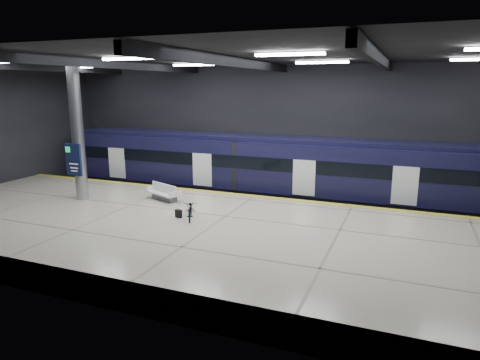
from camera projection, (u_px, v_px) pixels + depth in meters
The scene contains 10 objects.
ground at pixel (235, 232), 20.13m from camera, with size 30.00×30.00×0.00m, color black.
room_shell at pixel (234, 110), 18.90m from camera, with size 30.10×16.10×8.05m.
platform at pixel (212, 239), 17.75m from camera, with size 30.00×11.00×1.10m, color beige.
safety_strip at pixel (255, 196), 22.39m from camera, with size 30.00×0.40×0.01m, color gold.
rails at pixel (270, 202), 25.10m from camera, with size 30.00×1.52×0.16m.
train at pixel (289, 170), 24.28m from camera, with size 29.40×2.84×3.79m.
bench at pixel (164, 194), 21.58m from camera, with size 2.08×1.46×0.85m.
bicycle at pixel (191, 210), 18.48m from camera, with size 0.57×1.63×0.85m, color #99999E.
pannier_bag at pixel (179, 214), 18.75m from camera, with size 0.30×0.18×0.35m, color black.
info_column at pixel (77, 133), 21.13m from camera, with size 0.90×0.78×6.90m.
Camera 1 is at (7.32, -17.67, 6.77)m, focal length 32.00 mm.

